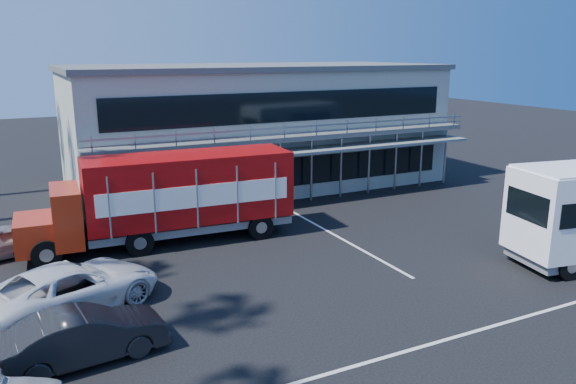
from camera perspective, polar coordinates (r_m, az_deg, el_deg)
name	(u,v)px	position (r m, az deg, el deg)	size (l,w,h in m)	color
ground	(339,269)	(21.73, 5.17, -7.83)	(120.00, 120.00, 0.00)	black
building	(255,125)	(35.11, -3.36, 6.84)	(22.40, 12.00, 7.30)	gray
red_truck	(171,195)	(24.56, -11.76, -0.32)	(11.47, 3.29, 3.82)	#9F210C
parked_car_b	(84,336)	(16.40, -19.98, -13.58)	(1.52, 4.35, 1.43)	black
parked_car_c	(71,288)	(19.37, -21.21, -9.08)	(2.62, 5.69, 1.58)	silver
parked_car_d	(53,232)	(25.82, -22.73, -3.77)	(1.84, 4.53, 1.31)	#303640
parked_car_e	(6,241)	(25.41, -26.70, -4.45)	(1.58, 3.92, 1.34)	gray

